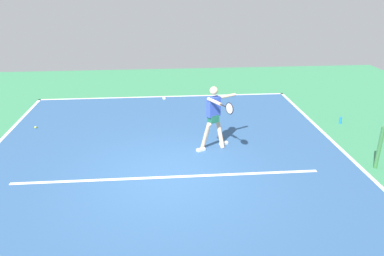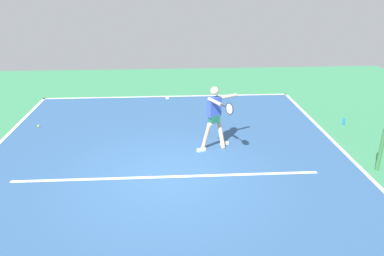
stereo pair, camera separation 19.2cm
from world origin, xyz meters
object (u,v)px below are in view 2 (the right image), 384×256
(tennis_ball_near_service_line, at_px, (39,126))
(water_bottle, at_px, (344,122))
(tennis_player, at_px, (215,114))
(net_post, at_px, (381,150))

(tennis_ball_near_service_line, bearing_deg, water_bottle, 177.46)
(tennis_player, height_order, tennis_ball_near_service_line, tennis_player)
(net_post, height_order, tennis_player, tennis_player)
(tennis_player, bearing_deg, water_bottle, 171.48)
(tennis_player, bearing_deg, net_post, 131.52)
(net_post, relative_size, tennis_ball_near_service_line, 16.21)
(tennis_player, height_order, water_bottle, tennis_player)
(water_bottle, bearing_deg, net_post, 80.64)
(tennis_ball_near_service_line, height_order, water_bottle, water_bottle)
(net_post, relative_size, water_bottle, 4.86)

